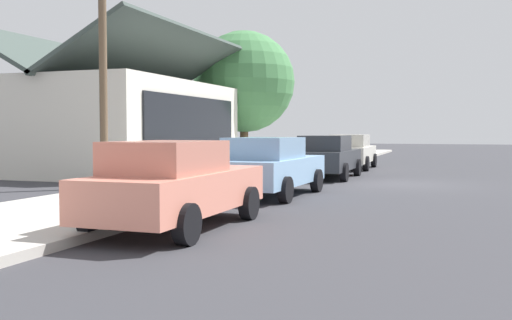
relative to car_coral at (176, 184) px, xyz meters
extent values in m
plane|color=#38383D|center=(10.38, -2.78, -0.81)|extent=(120.00, 120.00, 0.00)
cube|color=beige|center=(10.38, 2.82, -0.73)|extent=(60.00, 4.20, 0.16)
cube|color=#EA8C75|center=(0.11, 0.00, -0.13)|extent=(4.46, 1.70, 0.70)
cube|color=tan|center=(-0.34, 0.00, 0.50)|extent=(2.14, 1.50, 0.56)
cylinder|color=black|center=(1.49, 0.85, -0.48)|extent=(0.66, 0.22, 0.66)
cylinder|color=black|center=(1.49, -0.85, -0.48)|extent=(0.66, 0.22, 0.66)
cylinder|color=black|center=(-1.27, 0.85, -0.48)|extent=(0.66, 0.22, 0.66)
cylinder|color=black|center=(-1.28, -0.85, -0.48)|extent=(0.66, 0.22, 0.66)
cube|color=#8CB7E0|center=(5.66, 0.07, -0.13)|extent=(4.61, 1.96, 0.70)
cube|color=#779CBE|center=(5.20, 0.08, 0.50)|extent=(2.24, 1.67, 0.56)
cylinder|color=black|center=(7.10, 0.93, -0.48)|extent=(0.67, 0.24, 0.66)
cylinder|color=black|center=(7.04, -0.89, -0.48)|extent=(0.67, 0.24, 0.66)
cylinder|color=black|center=(4.28, 1.02, -0.48)|extent=(0.67, 0.24, 0.66)
cylinder|color=black|center=(4.22, -0.79, -0.48)|extent=(0.67, 0.24, 0.66)
cube|color=#2D3035|center=(12.02, -0.10, -0.13)|extent=(4.54, 1.80, 0.70)
cube|color=#27292D|center=(11.57, -0.10, 0.50)|extent=(2.18, 1.57, 0.56)
cylinder|color=black|center=(13.42, 0.79, -0.48)|extent=(0.66, 0.22, 0.66)
cylinder|color=black|center=(13.43, -0.97, -0.48)|extent=(0.66, 0.22, 0.66)
cylinder|color=black|center=(10.61, 0.77, -0.48)|extent=(0.66, 0.22, 0.66)
cylinder|color=black|center=(10.62, -0.99, -0.48)|extent=(0.66, 0.22, 0.66)
cube|color=silver|center=(17.55, 0.00, -0.13)|extent=(4.68, 1.83, 0.70)
cube|color=beige|center=(17.09, -0.01, 0.50)|extent=(2.27, 1.56, 0.56)
cylinder|color=black|center=(18.97, 0.90, -0.48)|extent=(0.67, 0.24, 0.66)
cylinder|color=black|center=(19.01, -0.82, -0.48)|extent=(0.67, 0.24, 0.66)
cylinder|color=black|center=(16.09, 0.82, -0.48)|extent=(0.67, 0.24, 0.66)
cylinder|color=black|center=(16.14, -0.89, -0.48)|extent=(0.67, 0.24, 0.66)
cube|color=silver|center=(12.13, 9.22, 1.08)|extent=(9.91, 7.43, 3.79)
cube|color=black|center=(12.13, 5.47, 1.27)|extent=(7.93, 0.08, 2.12)
cube|color=#3F4C47|center=(12.13, 7.37, 3.97)|extent=(10.51, 4.01, 2.23)
cube|color=#3F4C47|center=(12.13, 11.08, 3.97)|extent=(10.51, 4.01, 2.23)
cylinder|color=brown|center=(19.58, 6.10, 0.63)|extent=(0.44, 0.44, 2.88)
sphere|color=#47844C|center=(19.58, 6.10, 3.54)|extent=(5.34, 5.34, 5.34)
cylinder|color=brown|center=(5.77, 5.42, 2.94)|extent=(0.24, 0.24, 7.50)
cylinder|color=red|center=(15.05, 1.42, -0.38)|extent=(0.22, 0.22, 0.55)
sphere|color=red|center=(15.05, 1.42, -0.03)|extent=(0.18, 0.18, 0.18)
camera|label=1|loc=(-9.29, -4.83, 0.96)|focal=40.78mm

